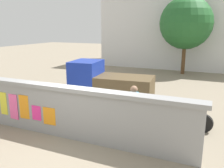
% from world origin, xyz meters
% --- Properties ---
extents(ground, '(60.00, 60.00, 0.00)m').
position_xyz_m(ground, '(0.00, 8.00, 0.00)').
color(ground, gray).
extents(poster_wall, '(7.41, 0.42, 1.61)m').
position_xyz_m(poster_wall, '(-0.01, -0.00, 0.83)').
color(poster_wall, gray).
rests_on(poster_wall, ground).
extents(auto_rickshaw_truck, '(3.72, 1.81, 1.85)m').
position_xyz_m(auto_rickshaw_truck, '(-0.61, 3.56, 0.90)').
color(auto_rickshaw_truck, black).
rests_on(auto_rickshaw_truck, ground).
extents(motorcycle, '(1.89, 0.58, 0.87)m').
position_xyz_m(motorcycle, '(2.92, 2.14, 0.46)').
color(motorcycle, black).
rests_on(motorcycle, ground).
extents(bicycle_near, '(1.69, 0.48, 0.95)m').
position_xyz_m(bicycle_near, '(-2.92, 5.48, 0.36)').
color(bicycle_near, black).
rests_on(bicycle_near, ground).
extents(bicycle_far, '(1.68, 0.52, 0.95)m').
position_xyz_m(bicycle_far, '(-3.08, 1.94, 0.36)').
color(bicycle_far, black).
rests_on(bicycle_far, ground).
extents(person_walking, '(0.48, 0.48, 1.62)m').
position_xyz_m(person_walking, '(1.54, 0.84, 0.99)').
color(person_walking, purple).
rests_on(person_walking, ground).
extents(tree_roadside, '(3.61, 3.61, 5.39)m').
position_xyz_m(tree_roadside, '(1.59, 11.86, 3.57)').
color(tree_roadside, brown).
rests_on(tree_roadside, ground).
extents(building_background, '(13.32, 6.66, 6.21)m').
position_xyz_m(building_background, '(0.97, 16.24, 3.12)').
color(building_background, silver).
rests_on(building_background, ground).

